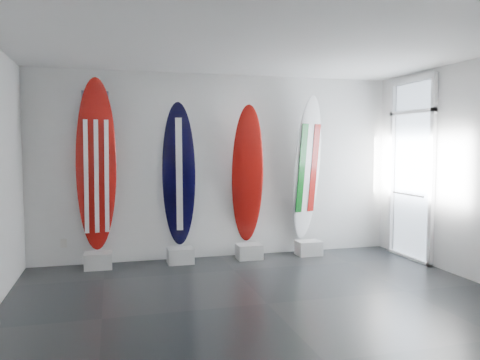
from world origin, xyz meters
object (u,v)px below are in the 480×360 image
object	(u,v)px
surfboard_italy	(307,169)
surfboard_swiss	(248,175)
surfboard_usa	(96,166)
surfboard_navy	(179,176)

from	to	relation	value
surfboard_italy	surfboard_swiss	bearing A→B (deg)	162.65
surfboard_swiss	surfboard_italy	size ratio (longest dim) A/B	0.93
surfboard_usa	surfboard_italy	distance (m)	3.40
surfboard_navy	surfboard_swiss	bearing A→B (deg)	9.96
surfboard_usa	surfboard_navy	world-z (taller)	surfboard_usa
surfboard_usa	surfboard_swiss	distance (m)	2.36
surfboard_navy	surfboard_swiss	size ratio (longest dim) A/B	1.00
surfboard_usa	surfboard_swiss	bearing A→B (deg)	-6.41
surfboard_swiss	surfboard_usa	bearing A→B (deg)	-170.41
surfboard_navy	surfboard_swiss	distance (m)	1.12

